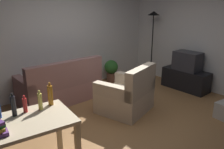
# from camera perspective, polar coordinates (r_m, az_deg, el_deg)

# --- Properties ---
(ground_plane) EXTENTS (5.20, 4.40, 0.02)m
(ground_plane) POSITION_cam_1_polar(r_m,az_deg,el_deg) (4.04, 3.61, -12.27)
(ground_plane) COLOR olive
(wall_rear) EXTENTS (5.20, 0.10, 2.70)m
(wall_rear) POSITION_cam_1_polar(r_m,az_deg,el_deg) (5.35, -12.94, 10.13)
(wall_rear) COLOR silver
(wall_rear) RESTS_ON ground_plane
(wall_right) EXTENTS (0.10, 4.40, 2.70)m
(wall_right) POSITION_cam_1_polar(r_m,az_deg,el_deg) (5.68, 23.42, 9.57)
(wall_right) COLOR silver
(wall_right) RESTS_ON ground_plane
(couch) EXTENTS (1.64, 0.84, 0.92)m
(couch) POSITION_cam_1_polar(r_m,az_deg,el_deg) (4.88, -12.76, -3.15)
(couch) COLOR #996B66
(couch) RESTS_ON ground_plane
(tv_stand) EXTENTS (0.44, 1.10, 0.48)m
(tv_stand) POSITION_cam_1_polar(r_m,az_deg,el_deg) (5.74, 18.08, -1.20)
(tv_stand) COLOR black
(tv_stand) RESTS_ON ground_plane
(tv) EXTENTS (0.41, 0.60, 0.44)m
(tv) POSITION_cam_1_polar(r_m,az_deg,el_deg) (5.62, 18.54, 3.26)
(tv) COLOR #2D2D33
(tv) RESTS_ON tv_stand
(torchiere_lamp) EXTENTS (0.32, 0.32, 1.81)m
(torchiere_lamp) POSITION_cam_1_polar(r_m,az_deg,el_deg) (6.12, 10.35, 11.76)
(torchiere_lamp) COLOR black
(torchiere_lamp) RESTS_ON ground_plane
(desk) EXTENTS (1.27, 0.84, 0.76)m
(desk) POSITION_cam_1_polar(r_m,az_deg,el_deg) (2.75, -22.59, -13.13)
(desk) COLOR #C6B28E
(desk) RESTS_ON ground_plane
(potted_plant) EXTENTS (0.36, 0.36, 0.57)m
(potted_plant) POSITION_cam_1_polar(r_m,az_deg,el_deg) (6.00, -0.20, 1.39)
(potted_plant) COLOR brown
(potted_plant) RESTS_ON ground_plane
(armchair) EXTENTS (1.09, 1.05, 0.92)m
(armchair) POSITION_cam_1_polar(r_m,az_deg,el_deg) (4.33, 3.85, -5.29)
(armchair) COLOR beige
(armchair) RESTS_ON ground_plane
(bottle_dark) EXTENTS (0.05, 0.05, 0.28)m
(bottle_dark) POSITION_cam_1_polar(r_m,az_deg,el_deg) (2.81, -23.63, -7.26)
(bottle_dark) COLOR black
(bottle_dark) RESTS_ON desk
(bottle_red) EXTENTS (0.05, 0.05, 0.21)m
(bottle_red) POSITION_cam_1_polar(r_m,az_deg,el_deg) (2.87, -21.16, -7.21)
(bottle_red) COLOR #AD2323
(bottle_red) RESTS_ON desk
(bottle_squat) EXTENTS (0.05, 0.05, 0.25)m
(bottle_squat) POSITION_cam_1_polar(r_m,az_deg,el_deg) (2.87, -17.73, -6.46)
(bottle_squat) COLOR #BCB24C
(bottle_squat) RESTS_ON desk
(bottle_amber) EXTENTS (0.06, 0.06, 0.30)m
(bottle_amber) POSITION_cam_1_polar(r_m,az_deg,el_deg) (2.95, -15.30, -5.07)
(bottle_amber) COLOR #9E6019
(bottle_amber) RESTS_ON desk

